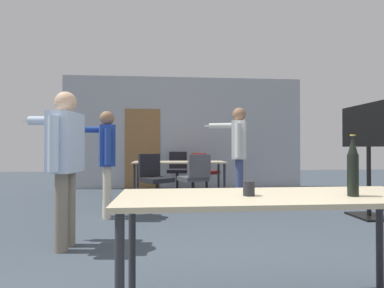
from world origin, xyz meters
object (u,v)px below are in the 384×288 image
object	(u,v)px
drink_cup	(249,188)
tv_screen	(369,143)
office_chair_far_right	(177,172)
office_chair_far_left	(204,174)
person_near_casual	(238,147)
office_chair_near_pushed	(155,181)
beer_bottle	(353,167)
person_center_tall	(64,154)
person_left_plaid	(106,153)
office_chair_side_rolled	(195,181)

from	to	relation	value
drink_cup	tv_screen	bearing A→B (deg)	44.19
tv_screen	drink_cup	xyz separation A→B (m)	(-2.54, -2.46, -0.32)
office_chair_far_right	drink_cup	xyz separation A→B (m)	(0.25, -5.47, 0.35)
office_chair_far_left	drink_cup	bearing A→B (deg)	-39.97
tv_screen	office_chair_far_left	distance (m)	3.55
tv_screen	person_near_casual	size ratio (longest dim) A/B	0.98
person_near_casual	drink_cup	world-z (taller)	person_near_casual
office_chair_near_pushed	beer_bottle	world-z (taller)	beer_bottle
person_center_tall	office_chair_far_left	size ratio (longest dim) A/B	1.77
office_chair_far_left	office_chair_far_right	bearing A→B (deg)	-149.69
person_left_plaid	drink_cup	bearing A→B (deg)	-167.48
tv_screen	person_near_casual	world-z (taller)	person_near_casual
person_center_tall	office_chair_far_left	world-z (taller)	person_center_tall
office_chair_far_right	office_chair_far_left	size ratio (longest dim) A/B	1.02
office_chair_side_rolled	person_left_plaid	bearing A→B (deg)	-168.17
person_left_plaid	office_chair_side_rolled	bearing A→B (deg)	-70.95
tv_screen	office_chair_near_pushed	bearing A→B (deg)	-109.73
person_center_tall	office_chair_side_rolled	distance (m)	2.85
person_center_tall	person_near_casual	distance (m)	3.04
office_chair_far_left	tv_screen	bearing A→B (deg)	2.52
beer_bottle	drink_cup	bearing A→B (deg)	173.59
person_left_plaid	office_chair_far_right	size ratio (longest dim) A/B	1.69
person_near_casual	office_chair_far_right	bearing A→B (deg)	43.52
tv_screen	beer_bottle	xyz separation A→B (m)	(-1.91, -2.54, -0.19)
office_chair_far_left	beer_bottle	distance (m)	5.29
tv_screen	person_center_tall	world-z (taller)	tv_screen
person_center_tall	beer_bottle	world-z (taller)	person_center_tall
person_near_casual	office_chair_side_rolled	xyz separation A→B (m)	(-0.74, 0.36, -0.64)
person_left_plaid	office_chair_near_pushed	world-z (taller)	person_left_plaid
person_left_plaid	office_chair_near_pushed	distance (m)	1.22
person_center_tall	office_chair_far_right	world-z (taller)	person_center_tall
person_left_plaid	beer_bottle	distance (m)	3.51
office_chair_far_left	drink_cup	distance (m)	5.22
person_left_plaid	office_chair_far_left	bearing A→B (deg)	-51.05
tv_screen	drink_cup	bearing A→B (deg)	-45.81
person_near_casual	office_chair_far_right	distance (m)	2.41
person_center_tall	person_near_casual	xyz separation A→B (m)	(2.33, 1.95, 0.08)
office_chair_far_right	beer_bottle	distance (m)	5.63
office_chair_near_pushed	office_chair_side_rolled	bearing A→B (deg)	152.41
person_near_casual	person_left_plaid	bearing A→B (deg)	123.35
person_left_plaid	beer_bottle	world-z (taller)	person_left_plaid
person_near_casual	office_chair_far_left	bearing A→B (deg)	29.75
office_chair_side_rolled	drink_cup	world-z (taller)	office_chair_side_rolled
office_chair_far_left	drink_cup	size ratio (longest dim) A/B	10.25
person_near_casual	office_chair_far_left	xyz separation A→B (m)	(-0.38, 1.82, -0.64)
drink_cup	beer_bottle	bearing A→B (deg)	-6.41
office_chair_far_right	person_near_casual	bearing A→B (deg)	121.62
office_chair_near_pushed	office_chair_far_left	world-z (taller)	office_chair_near_pushed
person_left_plaid	person_near_casual	size ratio (longest dim) A/B	0.91
office_chair_near_pushed	beer_bottle	distance (m)	3.97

